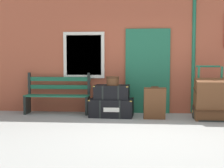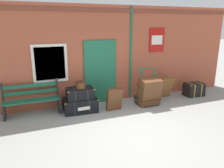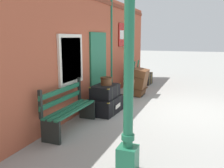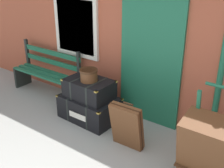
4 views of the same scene
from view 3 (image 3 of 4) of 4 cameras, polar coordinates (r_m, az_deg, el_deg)
ground_plane at (r=6.92m, az=15.75°, el=-6.06°), size 60.00×60.00×0.00m
brick_facade at (r=7.30m, az=-4.49°, el=7.94°), size 10.40×0.35×3.20m
lamp_post at (r=3.43m, az=3.82°, el=-3.80°), size 0.28×0.28×2.89m
platform_bench at (r=5.36m, az=-10.05°, el=-5.77°), size 1.60×0.43×1.01m
steamer_trunk_base at (r=6.48m, az=-1.53°, el=-4.86°), size 1.04×0.70×0.43m
steamer_trunk_middle at (r=6.39m, az=-1.56°, el=-1.65°), size 0.83×0.58×0.33m
round_hatbox at (r=6.35m, az=-1.34°, el=0.81°), size 0.30×0.30×0.20m
porters_trolley at (r=8.45m, az=5.16°, el=-0.74°), size 0.71×0.56×1.21m
large_brown_trunk at (r=8.37m, az=6.32°, el=0.50°), size 0.70×0.58×0.94m
suitcase_oxblood at (r=9.43m, az=5.01°, el=1.18°), size 0.53×0.42×0.79m
suitcase_olive at (r=7.25m, az=3.79°, el=-1.93°), size 0.50×0.28×0.75m
corner_trunk at (r=10.49m, az=7.68°, el=1.27°), size 0.71×0.52×0.49m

